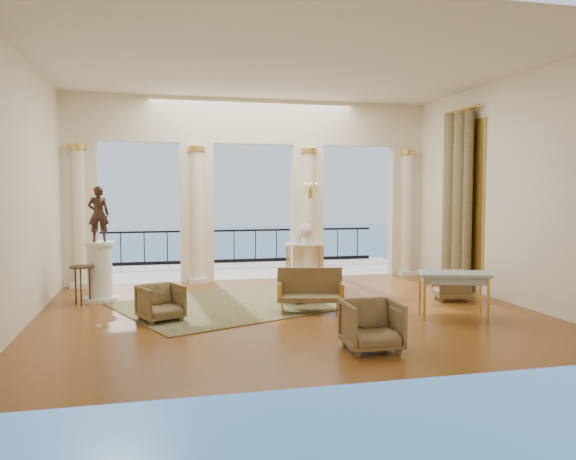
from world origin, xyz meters
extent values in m
plane|color=#4E260D|center=(0.00, 0.00, 0.00)|extent=(9.00, 9.00, 0.00)
plane|color=white|center=(0.00, -4.00, 2.25)|extent=(9.00, 0.00, 9.00)
plane|color=white|center=(-4.50, 0.00, 2.25)|extent=(0.00, 8.00, 8.00)
plane|color=white|center=(4.50, 0.00, 2.25)|extent=(0.00, 8.00, 8.00)
plane|color=white|center=(0.00, 0.00, 4.50)|extent=(9.00, 9.00, 0.00)
cube|color=#F5E4C6|center=(0.00, 3.85, 3.95)|extent=(9.00, 0.30, 1.10)
cube|color=#F5E4C6|center=(-4.10, 3.85, 1.70)|extent=(0.80, 0.30, 3.40)
cylinder|color=#F5E4C6|center=(-4.10, 3.67, 1.60)|extent=(0.28, 0.28, 3.20)
cylinder|color=gold|center=(-4.10, 3.67, 3.25)|extent=(0.40, 0.40, 0.12)
cube|color=silver|center=(-4.10, 3.67, 0.06)|extent=(0.45, 0.45, 0.12)
cube|color=#F5E4C6|center=(-1.40, 3.85, 1.70)|extent=(0.80, 0.30, 3.40)
cylinder|color=#F5E4C6|center=(-1.40, 3.67, 1.60)|extent=(0.28, 0.28, 3.20)
cylinder|color=gold|center=(-1.40, 3.67, 3.25)|extent=(0.40, 0.40, 0.12)
cube|color=silver|center=(-1.40, 3.67, 0.06)|extent=(0.45, 0.45, 0.12)
cube|color=#F5E4C6|center=(1.40, 3.85, 1.70)|extent=(0.80, 0.30, 3.40)
cylinder|color=#F5E4C6|center=(1.40, 3.67, 1.60)|extent=(0.28, 0.28, 3.20)
cylinder|color=gold|center=(1.40, 3.67, 3.25)|extent=(0.40, 0.40, 0.12)
cube|color=silver|center=(1.40, 3.67, 0.06)|extent=(0.45, 0.45, 0.12)
cube|color=#F5E4C6|center=(4.10, 3.85, 1.70)|extent=(0.80, 0.30, 3.40)
cylinder|color=#F5E4C6|center=(4.10, 3.67, 1.60)|extent=(0.28, 0.28, 3.20)
cylinder|color=gold|center=(4.10, 3.67, 3.25)|extent=(0.40, 0.40, 0.12)
cube|color=silver|center=(4.10, 3.67, 0.06)|extent=(0.45, 0.45, 0.12)
cube|color=#B5A898|center=(0.00, 5.80, -0.05)|extent=(10.00, 3.60, 0.10)
cube|color=black|center=(0.00, 7.40, 1.00)|extent=(9.00, 0.06, 0.06)
cube|color=black|center=(0.00, 7.40, 0.05)|extent=(9.00, 0.06, 0.10)
cylinder|color=black|center=(0.00, 7.40, 0.50)|extent=(0.03, 0.03, 1.00)
cylinder|color=black|center=(-4.10, 7.40, 0.50)|extent=(0.03, 0.03, 1.00)
cylinder|color=black|center=(4.10, 7.40, 0.50)|extent=(0.03, 0.03, 1.00)
cylinder|color=#4C3823|center=(2.00, 6.60, 2.10)|extent=(0.20, 0.20, 4.20)
plane|color=#204A8A|center=(0.00, 60.00, -6.00)|extent=(160.00, 160.00, 0.00)
cylinder|color=brown|center=(4.30, 1.05, 2.00)|extent=(0.26, 0.26, 4.00)
cylinder|color=brown|center=(4.26, 1.50, 2.00)|extent=(0.32, 0.32, 4.00)
cylinder|color=brown|center=(4.30, 1.95, 2.00)|extent=(0.26, 0.26, 4.00)
cylinder|color=gold|center=(4.35, 1.50, 4.05)|extent=(0.08, 1.40, 0.08)
cube|color=gold|center=(4.47, 1.50, 2.10)|extent=(0.04, 1.60, 3.40)
cube|color=gold|center=(1.40, 3.53, 2.20)|extent=(0.10, 0.04, 0.25)
cylinder|color=gold|center=(1.26, 3.45, 2.30)|extent=(0.02, 0.02, 0.22)
cylinder|color=gold|center=(1.40, 3.45, 2.30)|extent=(0.02, 0.02, 0.22)
cylinder|color=gold|center=(1.54, 3.45, 2.30)|extent=(0.02, 0.02, 0.22)
cube|color=#35381D|center=(-0.93, 0.80, 0.01)|extent=(5.02, 4.52, 0.02)
imported|color=#412F1B|center=(-2.32, -0.23, 0.35)|extent=(0.87, 0.85, 0.69)
imported|color=#412F1B|center=(0.55, -2.76, 0.39)|extent=(0.78, 0.74, 0.78)
imported|color=#412F1B|center=(3.50, 0.29, 0.34)|extent=(0.75, 0.78, 0.67)
imported|color=#412F1B|center=(0.44, 0.86, 0.34)|extent=(0.82, 0.84, 0.68)
cube|color=#412F1B|center=(0.37, -0.19, 0.27)|extent=(1.29, 0.75, 0.09)
cube|color=#412F1B|center=(0.42, 0.04, 0.56)|extent=(1.20, 0.34, 0.49)
cube|color=gold|center=(-0.18, -0.06, 0.43)|extent=(0.18, 0.50, 0.23)
cube|color=gold|center=(0.92, -0.32, 0.43)|extent=(0.18, 0.50, 0.23)
cylinder|color=gold|center=(-0.18, -0.27, 0.11)|extent=(0.04, 0.04, 0.22)
cylinder|color=gold|center=(0.83, -0.50, 0.11)|extent=(0.04, 0.04, 0.22)
cylinder|color=gold|center=(-0.09, 0.12, 0.11)|extent=(0.04, 0.04, 0.22)
cylinder|color=gold|center=(0.92, -0.11, 0.11)|extent=(0.04, 0.04, 0.22)
cube|color=#91AFBB|center=(2.70, -1.19, 0.78)|extent=(1.32, 0.98, 0.05)
cylinder|color=gold|center=(2.11, -1.28, 0.38)|extent=(0.05, 0.05, 0.76)
cylinder|color=gold|center=(3.13, -1.61, 0.38)|extent=(0.05, 0.05, 0.76)
cylinder|color=gold|center=(2.28, -0.77, 0.38)|extent=(0.05, 0.05, 0.76)
cylinder|color=gold|center=(3.30, -1.10, 0.38)|extent=(0.05, 0.05, 0.76)
cylinder|color=silver|center=(-3.50, 1.80, 0.04)|extent=(0.67, 0.67, 0.09)
cylinder|color=silver|center=(-3.50, 1.80, 0.61)|extent=(0.49, 0.49, 1.07)
cylinder|color=silver|center=(-3.50, 1.80, 1.19)|extent=(0.62, 0.62, 0.07)
imported|color=#311F15|center=(-3.50, 1.80, 1.78)|extent=(0.41, 0.27, 1.12)
cube|color=silver|center=(1.27, 3.55, 0.90)|extent=(1.00, 0.47, 0.05)
cylinder|color=gold|center=(0.83, 3.46, 0.44)|extent=(0.05, 0.05, 0.87)
cylinder|color=gold|center=(1.69, 3.37, 0.44)|extent=(0.05, 0.05, 0.87)
cylinder|color=gold|center=(0.85, 3.73, 0.44)|extent=(0.05, 0.05, 0.87)
cylinder|color=gold|center=(1.71, 3.64, 0.44)|extent=(0.05, 0.05, 0.87)
cylinder|color=white|center=(1.27, 3.55, 1.04)|extent=(0.19, 0.19, 0.24)
sphere|color=#D69A97|center=(1.27, 3.55, 1.24)|extent=(0.38, 0.38, 0.38)
cylinder|color=black|center=(-3.81, 1.50, 0.76)|extent=(0.48, 0.48, 0.03)
cylinder|color=black|center=(-3.68, 1.57, 0.37)|extent=(0.03, 0.03, 0.74)
cylinder|color=black|center=(-3.94, 1.58, 0.37)|extent=(0.03, 0.03, 0.74)
cylinder|color=black|center=(-3.81, 1.35, 0.37)|extent=(0.03, 0.03, 0.74)
camera|label=1|loc=(-2.38, -10.04, 2.24)|focal=35.00mm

